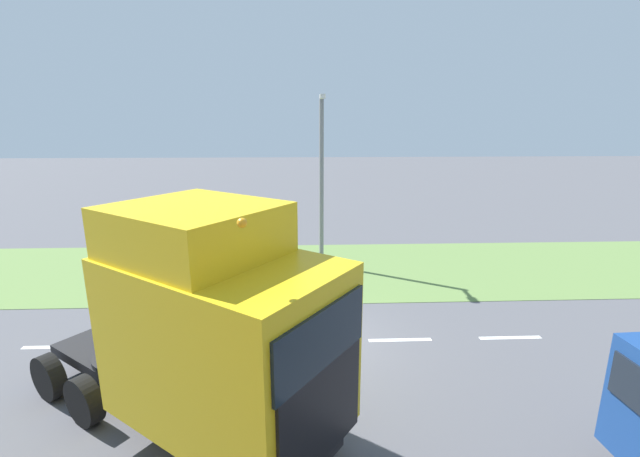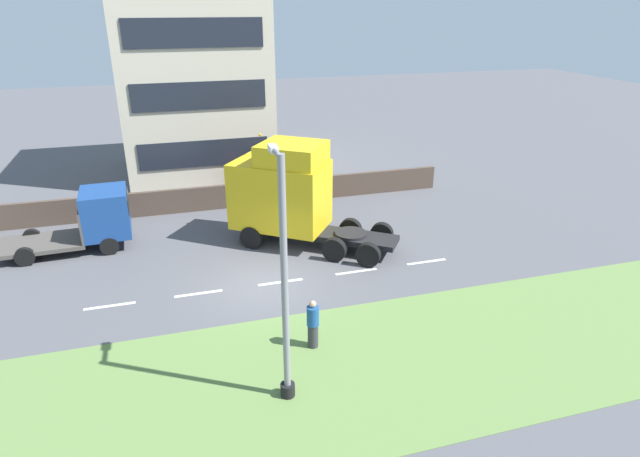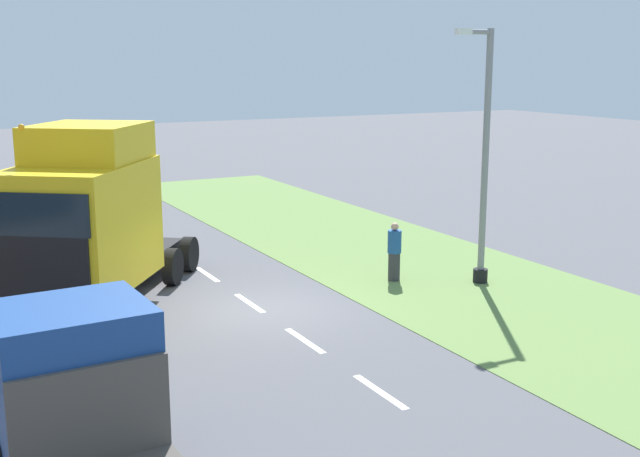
{
  "view_description": "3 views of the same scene",
  "coord_description": "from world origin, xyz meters",
  "views": [
    {
      "loc": [
        10.89,
        -0.23,
        6.11
      ],
      "look_at": [
        -3.0,
        0.34,
        2.53
      ],
      "focal_mm": 24.0,
      "sensor_mm": 36.0,
      "label": 1
    },
    {
      "loc": [
        -18.38,
        3.08,
        10.25
      ],
      "look_at": [
        -1.89,
        -1.78,
        2.96
      ],
      "focal_mm": 30.0,
      "sensor_mm": 36.0,
      "label": 2
    },
    {
      "loc": [
        7.68,
        17.83,
        6.23
      ],
      "look_at": [
        -1.62,
        0.16,
        1.99
      ],
      "focal_mm": 45.0,
      "sensor_mm": 36.0,
      "label": 3
    }
  ],
  "objects": [
    {
      "name": "ground_plane",
      "position": [
        0.0,
        0.0,
        0.0
      ],
      "size": [
        120.0,
        120.0,
        0.0
      ],
      "primitive_type": "plane",
      "color": "#515156",
      "rests_on": "ground"
    },
    {
      "name": "grass_verge",
      "position": [
        -6.0,
        0.0,
        0.01
      ],
      "size": [
        7.0,
        44.0,
        0.01
      ],
      "color": "#607F42",
      "rests_on": "ground"
    },
    {
      "name": "lane_markings",
      "position": [
        0.0,
        -0.7,
        0.0
      ],
      "size": [
        0.16,
        14.6,
        0.0
      ],
      "color": "white",
      "rests_on": "ground"
    },
    {
      "name": "lorry_cab",
      "position": [
        3.77,
        -1.86,
        2.36
      ],
      "size": [
        6.29,
        7.23,
        4.81
      ],
      "rotation": [
        0.0,
        0.0,
        -0.63
      ],
      "color": "black",
      "rests_on": "ground"
    },
    {
      "name": "flatbed_truck",
      "position": [
        5.66,
        6.46,
        1.39
      ],
      "size": [
        2.54,
        5.71,
        2.62
      ],
      "rotation": [
        0.0,
        0.0,
        3.19
      ],
      "color": "navy",
      "rests_on": "ground"
    },
    {
      "name": "lamp_post",
      "position": [
        -6.5,
        0.54,
        3.15
      ],
      "size": [
        1.33,
        0.41,
        7.02
      ],
      "color": "black",
      "rests_on": "ground"
    },
    {
      "name": "pedestrian",
      "position": [
        -4.5,
        -0.77,
        0.83
      ],
      "size": [
        0.39,
        0.39,
        1.69
      ],
      "color": "#333338",
      "rests_on": "ground"
    }
  ]
}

